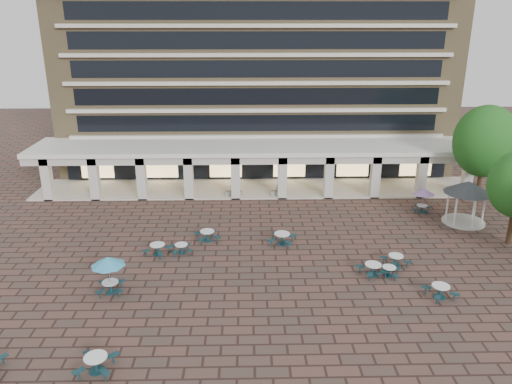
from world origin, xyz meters
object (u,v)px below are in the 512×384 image
gazebo (468,192)px  planter_right (279,191)px  picnic_table_1 (96,362)px  picnic_table_2 (373,269)px  planter_left (234,192)px

gazebo → planter_right: gazebo is taller
picnic_table_1 → planter_right: planter_right is taller
picnic_table_1 → gazebo: gazebo is taller
picnic_table_2 → planter_right: size_ratio=1.42×
gazebo → planter_right: size_ratio=2.49×
picnic_table_2 → picnic_table_1: bearing=-169.3°
picnic_table_1 → planter_right: bearing=71.3°
planter_left → planter_right: 4.17m
planter_right → gazebo: bearing=-24.4°
gazebo → planter_left: bearing=160.6°
picnic_table_2 → gazebo: 12.83m
picnic_table_2 → gazebo: size_ratio=0.57×
picnic_table_1 → planter_right: size_ratio=1.29×
gazebo → planter_left: (-18.66, 6.57, -2.15)m
gazebo → planter_left: size_ratio=2.49×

